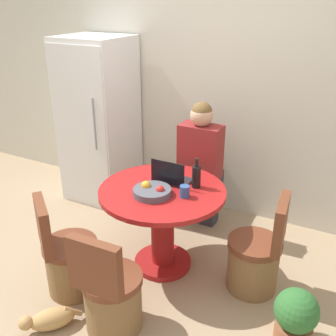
# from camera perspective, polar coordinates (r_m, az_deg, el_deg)

# --- Properties ---
(ground_plane) EXTENTS (12.00, 12.00, 0.00)m
(ground_plane) POSITION_cam_1_polar(r_m,az_deg,el_deg) (3.46, -4.44, -16.06)
(ground_plane) COLOR #9E8466
(wall_back) EXTENTS (7.00, 0.06, 2.60)m
(wall_back) POSITION_cam_1_polar(r_m,az_deg,el_deg) (4.14, 6.63, 10.97)
(wall_back) COLOR beige
(wall_back) RESTS_ON ground_plane
(refrigerator) EXTENTS (0.71, 0.70, 1.83)m
(refrigerator) POSITION_cam_1_polar(r_m,az_deg,el_deg) (4.50, -10.01, 6.71)
(refrigerator) COLOR white
(refrigerator) RESTS_ON ground_plane
(dining_table) EXTENTS (1.05, 1.05, 0.76)m
(dining_table) POSITION_cam_1_polar(r_m,az_deg,el_deg) (3.34, -0.81, -6.74)
(dining_table) COLOR maroon
(dining_table) RESTS_ON ground_plane
(chair_near_left_corner) EXTENTS (0.50, 0.50, 0.84)m
(chair_near_left_corner) POSITION_cam_1_polar(r_m,az_deg,el_deg) (3.30, -14.19, -12.97)
(chair_near_left_corner) COLOR brown
(chair_near_left_corner) RESTS_ON ground_plane
(chair_right_side) EXTENTS (0.44, 0.43, 0.84)m
(chair_right_side) POSITION_cam_1_polar(r_m,az_deg,el_deg) (3.30, 12.66, -12.79)
(chair_right_side) COLOR brown
(chair_right_side) RESTS_ON ground_plane
(chair_near_camera) EXTENTS (0.43, 0.43, 0.84)m
(chair_near_camera) POSITION_cam_1_polar(r_m,az_deg,el_deg) (2.92, -8.26, -18.06)
(chair_near_camera) COLOR brown
(chair_near_camera) RESTS_ON ground_plane
(person_seated) EXTENTS (0.40, 0.37, 1.33)m
(person_seated) POSITION_cam_1_polar(r_m,az_deg,el_deg) (3.84, 4.91, 1.03)
(person_seated) COLOR #2D2D38
(person_seated) RESTS_ON ground_plane
(laptop) EXTENTS (0.30, 0.21, 0.22)m
(laptop) POSITION_cam_1_polar(r_m,az_deg,el_deg) (3.31, 0.47, -1.42)
(laptop) COLOR #232328
(laptop) RESTS_ON dining_table
(fruit_bowl) EXTENTS (0.31, 0.31, 0.10)m
(fruit_bowl) POSITION_cam_1_polar(r_m,az_deg,el_deg) (3.13, -2.33, -3.38)
(fruit_bowl) COLOR #4C4C56
(fruit_bowl) RESTS_ON dining_table
(coffee_cup) EXTENTS (0.08, 0.08, 0.10)m
(coffee_cup) POSITION_cam_1_polar(r_m,az_deg,el_deg) (3.09, 2.44, -3.41)
(coffee_cup) COLOR #2D4C84
(coffee_cup) RESTS_ON dining_table
(bottle) EXTENTS (0.07, 0.07, 0.26)m
(bottle) POSITION_cam_1_polar(r_m,az_deg,el_deg) (3.23, 4.14, -1.18)
(bottle) COLOR black
(bottle) RESTS_ON dining_table
(cat) EXTENTS (0.33, 0.37, 0.15)m
(cat) POSITION_cam_1_polar(r_m,az_deg,el_deg) (3.15, -16.73, -20.24)
(cat) COLOR tan
(cat) RESTS_ON ground_plane
(potted_plant) EXTENTS (0.30, 0.30, 0.42)m
(potted_plant) POSITION_cam_1_polar(r_m,az_deg,el_deg) (2.98, 18.03, -19.75)
(potted_plant) COLOR #935638
(potted_plant) RESTS_ON ground_plane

